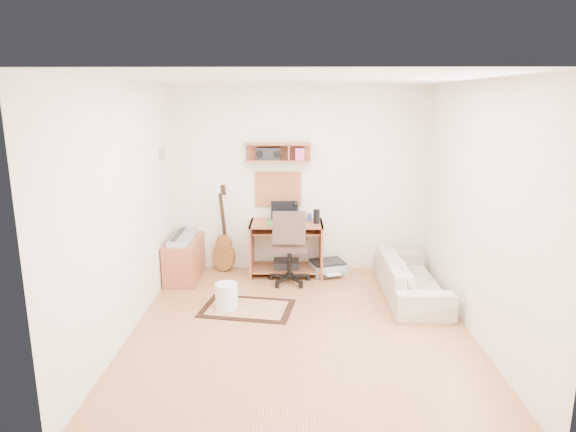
{
  "coord_description": "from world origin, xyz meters",
  "views": [
    {
      "loc": [
        -0.07,
        -5.01,
        2.43
      ],
      "look_at": [
        -0.15,
        1.05,
        1.0
      ],
      "focal_mm": 31.44,
      "sensor_mm": 36.0,
      "label": 1
    }
  ],
  "objects_px": {
    "desk": "(286,248)",
    "sofa": "(411,271)",
    "printer": "(328,268)",
    "cabinet": "(184,259)",
    "task_chair": "(289,245)"
  },
  "relations": [
    {
      "from": "desk",
      "to": "printer",
      "type": "relative_size",
      "value": 2.15
    },
    {
      "from": "cabinet",
      "to": "printer",
      "type": "xyz_separation_m",
      "value": [
        1.98,
        0.2,
        -0.19
      ]
    },
    {
      "from": "desk",
      "to": "printer",
      "type": "distance_m",
      "value": 0.65
    },
    {
      "from": "task_chair",
      "to": "cabinet",
      "type": "distance_m",
      "value": 1.47
    },
    {
      "from": "desk",
      "to": "printer",
      "type": "height_order",
      "value": "desk"
    },
    {
      "from": "printer",
      "to": "sofa",
      "type": "relative_size",
      "value": 0.28
    },
    {
      "from": "desk",
      "to": "task_chair",
      "type": "height_order",
      "value": "task_chair"
    },
    {
      "from": "printer",
      "to": "cabinet",
      "type": "bearing_deg",
      "value": 168.35
    },
    {
      "from": "desk",
      "to": "sofa",
      "type": "height_order",
      "value": "desk"
    },
    {
      "from": "cabinet",
      "to": "printer",
      "type": "bearing_deg",
      "value": 5.89
    },
    {
      "from": "sofa",
      "to": "cabinet",
      "type": "bearing_deg",
      "value": 78.12
    },
    {
      "from": "printer",
      "to": "sofa",
      "type": "bearing_deg",
      "value": -57.69
    },
    {
      "from": "printer",
      "to": "task_chair",
      "type": "bearing_deg",
      "value": -164.03
    },
    {
      "from": "cabinet",
      "to": "printer",
      "type": "height_order",
      "value": "cabinet"
    },
    {
      "from": "printer",
      "to": "sofa",
      "type": "distance_m",
      "value": 1.31
    }
  ]
}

